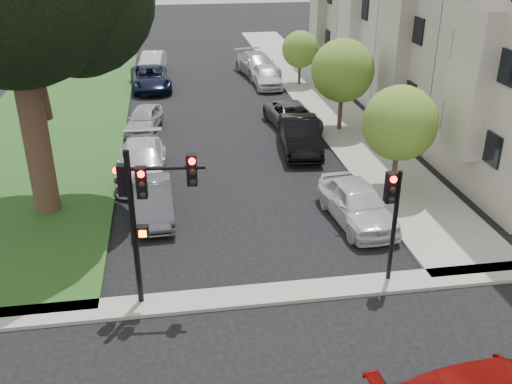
{
  "coord_description": "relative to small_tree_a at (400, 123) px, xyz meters",
  "views": [
    {
      "loc": [
        -2.64,
        -11.69,
        9.98
      ],
      "look_at": [
        0.0,
        5.0,
        2.0
      ],
      "focal_mm": 40.0,
      "sensor_mm": 36.0,
      "label": 1
    }
  ],
  "objects": [
    {
      "name": "car_parked_9",
      "position": [
        -9.81,
        22.59,
        -2.22
      ],
      "size": [
        2.15,
        4.55,
        1.44
      ],
      "primitive_type": "imported",
      "rotation": [
        0.0,
        0.0,
        -0.15
      ],
      "color": "silver",
      "rests_on": "ground"
    },
    {
      "name": "car_parked_3",
      "position": [
        -2.25,
        17.18,
        -2.22
      ],
      "size": [
        1.77,
        4.28,
        1.45
      ],
      "primitive_type": "imported",
      "rotation": [
        0.0,
        0.0,
        0.01
      ],
      "color": "silver",
      "rests_on": "ground"
    },
    {
      "name": "small_tree_b",
      "position": [
        0.0,
        7.67,
        0.27
      ],
      "size": [
        3.22,
        3.22,
        4.83
      ],
      "color": "#37261A",
      "rests_on": "ground"
    },
    {
      "name": "car_parked_4",
      "position": [
        -2.34,
        20.42,
        -2.16
      ],
      "size": [
        3.02,
        5.7,
        1.58
      ],
      "primitive_type": "imported",
      "rotation": [
        0.0,
        0.0,
        0.16
      ],
      "color": "#999BA0",
      "rests_on": "ground"
    },
    {
      "name": "car_parked_2",
      "position": [
        -2.33,
        8.54,
        -2.29
      ],
      "size": [
        2.73,
        4.92,
        1.3
      ],
      "primitive_type": "imported",
      "rotation": [
        0.0,
        0.0,
        0.12
      ],
      "color": "#3F4247",
      "rests_on": "ground"
    },
    {
      "name": "grass_strip",
      "position": [
        -15.2,
        15.65,
        -2.88
      ],
      "size": [
        8.0,
        44.0,
        0.12
      ],
      "primitive_type": "cube",
      "color": "#215119",
      "rests_on": "ground"
    },
    {
      "name": "ground",
      "position": [
        -6.2,
        -8.35,
        -2.94
      ],
      "size": [
        140.0,
        140.0,
        0.0
      ],
      "primitive_type": "plane",
      "color": "black",
      "rests_on": "ground"
    },
    {
      "name": "traffic_signal_secondary",
      "position": [
        -2.66,
        -6.16,
        -0.38
      ],
      "size": [
        0.46,
        0.37,
        3.68
      ],
      "color": "black",
      "rests_on": "ground"
    },
    {
      "name": "car_parked_8",
      "position": [
        -9.92,
        17.8,
        -2.21
      ],
      "size": [
        2.87,
        5.47,
        1.47
      ],
      "primitive_type": "imported",
      "rotation": [
        0.0,
        0.0,
        0.08
      ],
      "color": "black",
      "rests_on": "ground"
    },
    {
      "name": "small_tree_c",
      "position": [
        0.0,
        17.14,
        -0.51
      ],
      "size": [
        2.44,
        2.44,
        3.65
      ],
      "color": "#37261A",
      "rests_on": "ground"
    },
    {
      "name": "car_parked_0",
      "position": [
        -2.3,
        -2.27,
        -2.19
      ],
      "size": [
        2.19,
        4.6,
        1.52
      ],
      "primitive_type": "imported",
      "rotation": [
        0.0,
        0.0,
        0.09
      ],
      "color": "silver",
      "rests_on": "ground"
    },
    {
      "name": "car_parked_6",
      "position": [
        -10.14,
        3.09,
        -2.21
      ],
      "size": [
        2.11,
        5.07,
        1.47
      ],
      "primitive_type": "imported",
      "rotation": [
        0.0,
        0.0,
        -0.01
      ],
      "color": "silver",
      "rests_on": "ground"
    },
    {
      "name": "car_parked_7",
      "position": [
        -10.18,
        9.33,
        -2.3
      ],
      "size": [
        2.28,
        4.03,
        1.29
      ],
      "primitive_type": "imported",
      "rotation": [
        0.0,
        0.0,
        -0.21
      ],
      "color": "#999BA0",
      "rests_on": "ground"
    },
    {
      "name": "traffic_signal_main",
      "position": [
        -9.63,
        -6.12,
        0.33
      ],
      "size": [
        2.32,
        0.6,
        4.75
      ],
      "color": "black",
      "rests_on": "ground"
    },
    {
      "name": "car_parked_5",
      "position": [
        -9.65,
        -0.71,
        -2.28
      ],
      "size": [
        1.55,
        4.06,
        1.32
      ],
      "primitive_type": "imported",
      "rotation": [
        0.0,
        0.0,
        0.04
      ],
      "color": "#3F4247",
      "rests_on": "ground"
    },
    {
      "name": "small_tree_a",
      "position": [
        0.0,
        0.0,
        0.0
      ],
      "size": [
        2.95,
        2.95,
        4.43
      ],
      "color": "#37261A",
      "rests_on": "ground"
    },
    {
      "name": "sidewalk_right",
      "position": [
        0.55,
        15.65,
        -2.88
      ],
      "size": [
        3.5,
        44.0,
        0.12
      ],
      "primitive_type": "cube",
      "color": "gray",
      "rests_on": "ground"
    },
    {
      "name": "car_parked_1",
      "position": [
        -2.73,
        5.13,
        -2.15
      ],
      "size": [
        2.18,
        4.99,
        1.59
      ],
      "primitive_type": "imported",
      "rotation": [
        0.0,
        0.0,
        -0.1
      ],
      "color": "black",
      "rests_on": "ground"
    },
    {
      "name": "sidewalk_cross",
      "position": [
        -6.2,
        -6.35,
        -2.88
      ],
      "size": [
        60.0,
        1.0,
        0.12
      ],
      "primitive_type": "cube",
      "color": "gray",
      "rests_on": "ground"
    }
  ]
}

